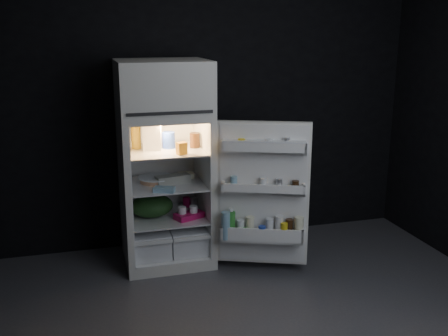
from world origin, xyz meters
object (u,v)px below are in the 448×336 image
object	(u,v)px
yogurt_tray	(189,215)
egg_carton	(173,179)
milk_jug	(152,135)
refrigerator	(164,156)
fridge_door	(263,197)

from	to	relation	value
yogurt_tray	egg_carton	bearing A→B (deg)	116.01
milk_jug	egg_carton	bearing A→B (deg)	-7.29
refrigerator	milk_jug	xyz separation A→B (m)	(-0.10, -0.00, 0.19)
refrigerator	yogurt_tray	world-z (taller)	refrigerator
fridge_door	yogurt_tray	xyz separation A→B (m)	(-0.55, 0.35, -0.23)
egg_carton	yogurt_tray	distance (m)	0.35
milk_jug	yogurt_tray	distance (m)	0.76
refrigerator	milk_jug	world-z (taller)	refrigerator
refrigerator	milk_jug	size ratio (longest dim) A/B	7.42
egg_carton	milk_jug	bearing A→B (deg)	148.94
egg_carton	yogurt_tray	size ratio (longest dim) A/B	1.20
fridge_door	egg_carton	size ratio (longest dim) A/B	4.10
fridge_door	egg_carton	bearing A→B (deg)	145.74
fridge_door	yogurt_tray	distance (m)	0.69
yogurt_tray	milk_jug	bearing A→B (deg)	127.31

